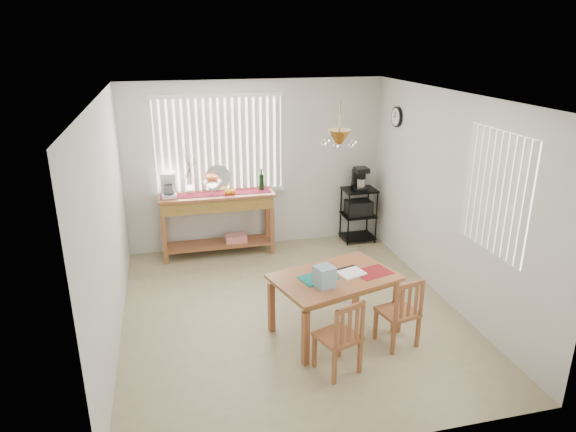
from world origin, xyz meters
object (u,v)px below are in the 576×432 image
object	(u,v)px
dining_table	(334,283)
chair_right	(400,312)
sideboard	(218,209)
wire_cart	(359,210)
chair_left	(340,337)
cart_items	(360,179)

from	to	relation	value
dining_table	chair_right	size ratio (longest dim) A/B	1.83
chair_right	sideboard	bearing A→B (deg)	118.71
dining_table	chair_right	distance (m)	0.77
wire_cart	chair_left	bearing A→B (deg)	-113.83
chair_right	chair_left	bearing A→B (deg)	-158.75
wire_cart	chair_left	world-z (taller)	wire_cart
cart_items	dining_table	distance (m)	2.88
wire_cart	chair_right	distance (m)	3.04
dining_table	sideboard	bearing A→B (deg)	111.68
cart_items	chair_left	world-z (taller)	cart_items
sideboard	wire_cart	distance (m)	2.28
sideboard	chair_right	world-z (taller)	sideboard
dining_table	chair_right	bearing A→B (deg)	-34.37
wire_cart	chair_left	size ratio (longest dim) A/B	1.07
dining_table	chair_right	xyz separation A→B (m)	(0.61, -0.42, -0.22)
cart_items	chair_left	bearing A→B (deg)	-113.77
cart_items	dining_table	size ratio (longest dim) A/B	0.24
wire_cart	chair_right	size ratio (longest dim) A/B	1.07
wire_cart	cart_items	world-z (taller)	cart_items
chair_right	wire_cart	bearing A→B (deg)	77.46
chair_left	cart_items	bearing A→B (deg)	66.23
wire_cart	chair_right	bearing A→B (deg)	-102.54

